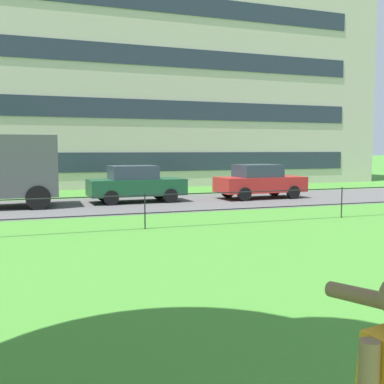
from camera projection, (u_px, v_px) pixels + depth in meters
street_strip at (108, 205)px, 18.69m from camera, size 80.00×6.18×0.01m
park_fence at (145, 205)px, 13.05m from camera, size 39.47×0.04×1.00m
car_dark_green_far_right at (136, 184)px, 19.80m from camera, size 4.04×1.88×1.54m
car_red_center at (260, 181)px, 21.36m from camera, size 4.05×1.91×1.54m
apartment_building_background at (118, 44)px, 31.21m from camera, size 33.43×10.80×18.44m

